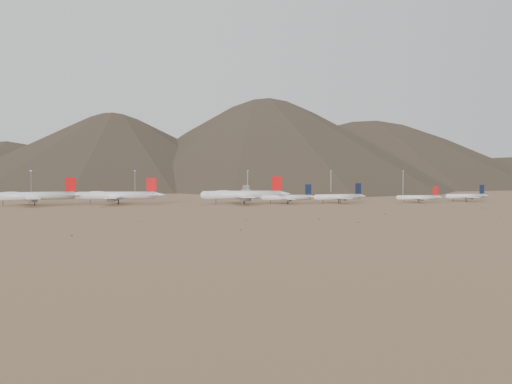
{
  "coord_description": "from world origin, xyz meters",
  "views": [
    {
      "loc": [
        -38.26,
        -401.26,
        24.83
      ],
      "look_at": [
        26.14,
        30.0,
        8.94
      ],
      "focal_mm": 40.0,
      "sensor_mm": 36.0,
      "label": 1
    }
  ],
  "objects": [
    {
      "name": "mountain_ridge",
      "position": [
        0.0,
        900.0,
        150.0
      ],
      "size": [
        4400.0,
        1000.0,
        300.0
      ],
      "color": "#453629",
      "rests_on": "ground"
    },
    {
      "name": "ground",
      "position": [
        0.0,
        0.0,
        0.0
      ],
      "size": [
        3000.0,
        3000.0,
        0.0
      ],
      "primitive_type": "plane",
      "color": "#9E7852",
      "rests_on": "ground"
    },
    {
      "name": "narrowbody_a",
      "position": [
        50.52,
        25.83,
        4.79
      ],
      "size": [
        44.73,
        32.17,
        14.75
      ],
      "rotation": [
        0.0,
        0.0,
        0.07
      ],
      "color": "white",
      "rests_on": "ground"
    },
    {
      "name": "mast_centre",
      "position": [
        30.18,
        108.13,
        14.2
      ],
      "size": [
        2.0,
        0.6,
        25.7
      ],
      "color": "gray",
      "rests_on": "ground"
    },
    {
      "name": "control_tower",
      "position": [
        30.0,
        120.0,
        5.32
      ],
      "size": [
        8.0,
        8.0,
        12.0
      ],
      "color": "tan",
      "rests_on": "ground"
    },
    {
      "name": "mast_far_west",
      "position": [
        -161.2,
        128.05,
        14.2
      ],
      "size": [
        2.0,
        0.6,
        25.7
      ],
      "color": "gray",
      "rests_on": "ground"
    },
    {
      "name": "mast_east",
      "position": [
        116.91,
        140.02,
        14.2
      ],
      "size": [
        2.0,
        0.6,
        25.7
      ],
      "color": "gray",
      "rests_on": "ground"
    },
    {
      "name": "narrowbody_b",
      "position": [
        91.0,
        24.94,
        5.02
      ],
      "size": [
        45.95,
        33.87,
        15.45
      ],
      "rotation": [
        0.0,
        0.0,
        0.24
      ],
      "color": "white",
      "rests_on": "ground"
    },
    {
      "name": "widebody_west",
      "position": [
        -136.93,
        29.53,
        7.0
      ],
      "size": [
        66.49,
        52.66,
        20.31
      ],
      "rotation": [
        0.0,
        0.0,
        0.28
      ],
      "color": "white",
      "rests_on": "ground"
    },
    {
      "name": "widebody_centre",
      "position": [
        -78.09,
        33.74,
        6.84
      ],
      "size": [
        66.81,
        51.37,
        19.83
      ],
      "rotation": [
        0.0,
        0.0,
        -0.05
      ],
      "color": "white",
      "rests_on": "ground"
    },
    {
      "name": "narrowbody_c",
      "position": [
        155.38,
        23.8,
        4.16
      ],
      "size": [
        38.88,
        27.71,
        12.83
      ],
      "rotation": [
        0.0,
        0.0,
        0.0
      ],
      "color": "white",
      "rests_on": "ground"
    },
    {
      "name": "widebody_east",
      "position": [
        15.54,
        25.22,
        7.18
      ],
      "size": [
        70.15,
        54.14,
        20.84
      ],
      "rotation": [
        0.0,
        0.0,
        0.08
      ],
      "color": "white",
      "rests_on": "ground"
    },
    {
      "name": "narrowbody_d",
      "position": [
        202.36,
        35.89,
        4.42
      ],
      "size": [
        41.09,
        29.86,
        13.61
      ],
      "rotation": [
        0.0,
        0.0,
        0.14
      ],
      "color": "white",
      "rests_on": "ground"
    },
    {
      "name": "mast_west",
      "position": [
        -70.48,
        122.96,
        14.2
      ],
      "size": [
        2.0,
        0.6,
        25.7
      ],
      "color": "gray",
      "rests_on": "ground"
    },
    {
      "name": "mast_far_east",
      "position": [
        183.51,
        121.6,
        14.2
      ],
      "size": [
        2.0,
        0.6,
        25.7
      ],
      "color": "gray",
      "rests_on": "ground"
    },
    {
      "name": "desert_scrub",
      "position": [
        7.26,
        -103.3,
        0.31
      ],
      "size": [
        429.19,
        179.76,
        0.82
      ],
      "color": "brown",
      "rests_on": "ground"
    }
  ]
}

